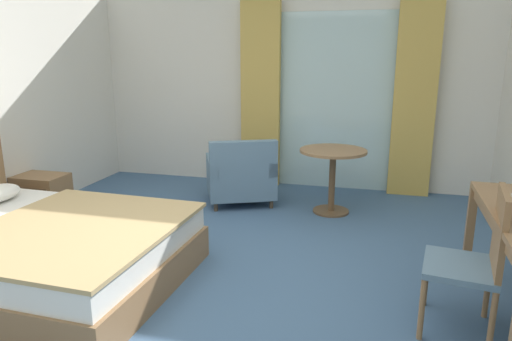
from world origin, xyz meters
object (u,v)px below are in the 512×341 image
desk_chair (477,255)px  round_cafe_table (333,166)px  nightstand (43,196)px  armchair_by_window (241,177)px  bed (31,248)px

desk_chair → round_cafe_table: size_ratio=1.29×
nightstand → armchair_by_window: bearing=26.8°
bed → round_cafe_table: 3.04m
nightstand → round_cafe_table: round_cafe_table is taller
bed → desk_chair: size_ratio=2.41×
bed → armchair_by_window: size_ratio=2.30×
desk_chair → armchair_by_window: size_ratio=0.95×
armchair_by_window → desk_chair: bearing=-45.0°
desk_chair → round_cafe_table: (-1.07, 2.08, 0.02)m
armchair_by_window → round_cafe_table: size_ratio=1.35×
round_cafe_table → armchair_by_window: bearing=176.8°
nightstand → round_cafe_table: size_ratio=0.71×
armchair_by_window → round_cafe_table: bearing=-3.2°
armchair_by_window → round_cafe_table: 1.09m
desk_chair → nightstand: bearing=164.2°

